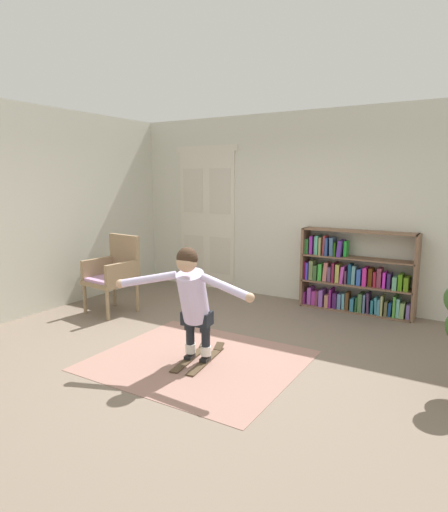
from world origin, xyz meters
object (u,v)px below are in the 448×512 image
object	(u,v)px
bookshelf	(351,278)
person_skier	(192,295)
wicker_chair	(114,272)
skis_pair	(199,357)

from	to	relation	value
bookshelf	person_skier	size ratio (longest dim) A/B	1.09
wicker_chair	skis_pair	xyz separation A→B (m)	(2.02, -0.81, -0.56)
bookshelf	skis_pair	world-z (taller)	bookshelf
wicker_chair	skis_pair	distance (m)	2.25
wicker_chair	bookshelf	bearing A→B (deg)	31.45
bookshelf	wicker_chair	distance (m)	3.41
person_skier	bookshelf	bearing A→B (deg)	72.42
skis_pair	bookshelf	bearing A→B (deg)	71.05
person_skier	skis_pair	bearing A→B (deg)	98.64
skis_pair	person_skier	world-z (taller)	person_skier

